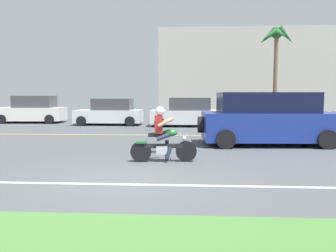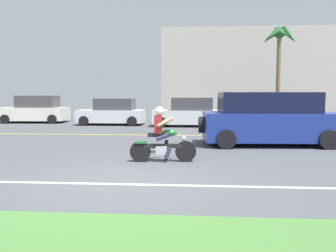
% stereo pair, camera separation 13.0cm
% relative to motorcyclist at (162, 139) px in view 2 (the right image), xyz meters
% --- Properties ---
extents(ground, '(56.00, 30.00, 0.04)m').
position_rel_motorcyclist_xyz_m(ground, '(-0.55, 1.04, -0.64)').
color(ground, '#4C4F54').
extents(lane_line_near, '(50.40, 0.12, 0.01)m').
position_rel_motorcyclist_xyz_m(lane_line_near, '(-0.55, -2.33, -0.62)').
color(lane_line_near, silver).
rests_on(lane_line_near, ground).
extents(lane_line_far, '(50.40, 0.12, 0.01)m').
position_rel_motorcyclist_xyz_m(lane_line_far, '(-0.55, 5.88, -0.62)').
color(lane_line_far, yellow).
rests_on(lane_line_far, ground).
extents(motorcyclist, '(1.76, 0.57, 1.47)m').
position_rel_motorcyclist_xyz_m(motorcyclist, '(0.00, 0.00, 0.00)').
color(motorcyclist, black).
rests_on(motorcyclist, ground).
extents(suv_nearby, '(4.85, 2.31, 1.86)m').
position_rel_motorcyclist_xyz_m(suv_nearby, '(3.46, 3.30, 0.28)').
color(suv_nearby, navy).
rests_on(suv_nearby, ground).
extents(parked_car_0, '(4.13, 2.19, 1.70)m').
position_rel_motorcyclist_xyz_m(parked_car_0, '(-9.18, 12.00, 0.17)').
color(parked_car_0, white).
rests_on(parked_car_0, ground).
extents(parked_car_1, '(3.85, 1.90, 1.54)m').
position_rel_motorcyclist_xyz_m(parked_car_1, '(-3.94, 10.81, 0.10)').
color(parked_car_1, silver).
rests_on(parked_car_1, ground).
extents(parked_car_2, '(3.86, 1.82, 1.60)m').
position_rel_motorcyclist_xyz_m(parked_car_2, '(0.57, 10.15, 0.12)').
color(parked_car_2, silver).
rests_on(parked_car_2, ground).
extents(parked_car_3, '(4.34, 2.04, 1.51)m').
position_rel_motorcyclist_xyz_m(parked_car_3, '(5.76, 10.74, 0.08)').
color(parked_car_3, '#232328').
rests_on(parked_car_3, ground).
extents(palm_tree_0, '(2.30, 2.39, 5.98)m').
position_rel_motorcyclist_xyz_m(palm_tree_0, '(6.01, 12.77, 4.27)').
color(palm_tree_0, brown).
rests_on(palm_tree_0, ground).
extents(building_far, '(17.26, 4.00, 6.81)m').
position_rel_motorcyclist_xyz_m(building_far, '(6.99, 19.04, 2.78)').
color(building_far, '#BCB7AD').
rests_on(building_far, ground).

